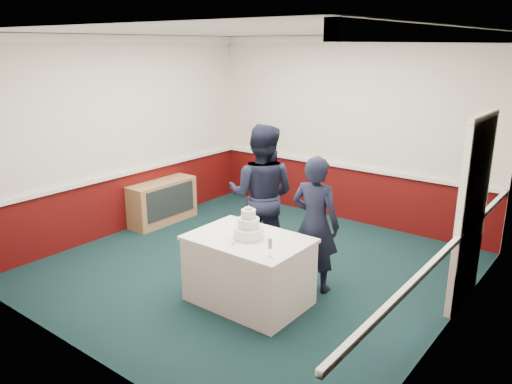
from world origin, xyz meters
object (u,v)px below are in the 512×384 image
Objects in this scene: cake_knife at (235,242)px; wedding_cake at (249,228)px; cake_table at (249,270)px; person_man at (262,196)px; sideboard at (163,202)px; person_woman at (315,224)px; champagne_flute at (270,244)px.

wedding_cake is at bearing 60.36° from cake_knife.
cake_table is 6.00× the size of cake_knife.
wedding_cake is 0.19× the size of person_man.
sideboard is at bearing 131.61° from cake_knife.
cake_knife is (-0.03, -0.20, 0.39)m from cake_table.
wedding_cake is at bearing 97.89° from person_man.
person_woman is (0.44, 0.95, 0.03)m from cake_knife.
person_woman reaches higher than wedding_cake.
wedding_cake is 1.11m from person_man.
wedding_cake is (0.00, 0.00, 0.50)m from cake_table.
cake_knife is 1.07× the size of champagne_flute.
cake_table is 1.23m from person_man.
person_woman is at bearing -8.55° from sideboard.
person_man is at bearing 92.87° from cake_knife.
person_woman reaches higher than cake_knife.
person_man reaches higher than wedding_cake.
person_man is (-0.52, 1.16, 0.15)m from cake_knife.
champagne_flute is at bearing 108.41° from person_man.
person_woman is (3.21, -0.48, 0.47)m from sideboard.
champagne_flute is 1.62m from person_man.
person_man is at bearing 130.15° from champagne_flute.
wedding_cake is 0.22× the size of person_woman.
person_man is 0.98m from person_woman.
wedding_cake reaches higher than cake_knife.
sideboard is at bearing -28.55° from person_man.
sideboard is 5.85× the size of champagne_flute.
wedding_cake reaches higher than champagne_flute.
sideboard is 3.30× the size of wedding_cake.
person_man is at bearing -18.22° from person_woman.
champagne_flute is (0.50, -0.28, 0.03)m from wedding_cake.
cake_table is 0.44m from cake_knife.
sideboard is 3.06m from cake_table.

